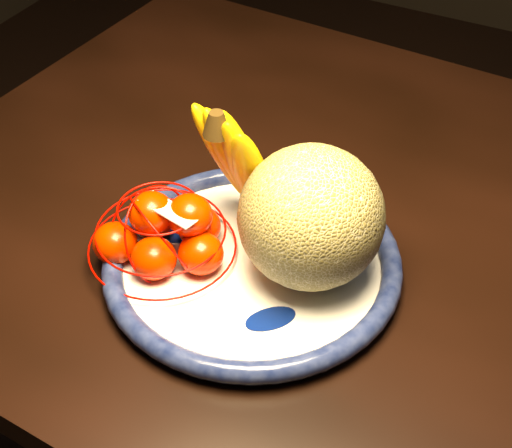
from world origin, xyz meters
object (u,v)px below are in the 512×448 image
at_px(cantaloupe, 311,217).
at_px(banana_bunch, 242,159).
at_px(fruit_bowl, 252,263).
at_px(mandarin_bag, 165,233).
at_px(dining_table, 451,307).

height_order(cantaloupe, banana_bunch, banana_bunch).
bearing_deg(cantaloupe, fruit_bowl, -162.33).
distance_m(fruit_bowl, banana_bunch, 0.13).
bearing_deg(banana_bunch, cantaloupe, 0.02).
bearing_deg(mandarin_bag, banana_bunch, 61.34).
distance_m(dining_table, fruit_bowl, 0.28).
bearing_deg(dining_table, mandarin_bag, -149.19).
relative_size(dining_table, fruit_bowl, 4.36).
xyz_separation_m(banana_bunch, mandarin_bag, (-0.05, -0.10, -0.06)).
distance_m(cantaloupe, mandarin_bag, 0.18).
height_order(fruit_bowl, banana_bunch, banana_bunch).
bearing_deg(dining_table, cantaloupe, -141.15).
xyz_separation_m(fruit_bowl, cantaloupe, (0.06, 0.02, 0.08)).
relative_size(fruit_bowl, banana_bunch, 1.85).
bearing_deg(fruit_bowl, cantaloupe, 17.67).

